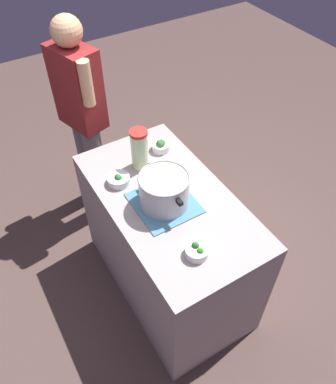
% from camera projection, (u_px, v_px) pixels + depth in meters
% --- Properties ---
extents(ground_plane, '(8.00, 8.00, 0.00)m').
position_uv_depth(ground_plane, '(168.00, 281.00, 2.89)').
color(ground_plane, '#503C37').
extents(counter_slab, '(1.26, 0.68, 0.92)m').
position_uv_depth(counter_slab, '(168.00, 245.00, 2.56)').
color(counter_slab, gray).
rests_on(counter_slab, ground_plane).
extents(dish_cloth, '(0.36, 0.34, 0.01)m').
position_uv_depth(dish_cloth, '(164.00, 203.00, 2.20)').
color(dish_cloth, teal).
rests_on(dish_cloth, counter_slab).
extents(cooking_pot, '(0.35, 0.28, 0.20)m').
position_uv_depth(cooking_pot, '(164.00, 190.00, 2.12)').
color(cooking_pot, '#B7B7BC').
rests_on(cooking_pot, dish_cloth).
extents(lemonade_pitcher, '(0.11, 0.11, 0.27)m').
position_uv_depth(lemonade_pitcher, '(139.00, 149.00, 2.32)').
color(lemonade_pitcher, '#DDF0A7').
rests_on(lemonade_pitcher, counter_slab).
extents(broccoli_bowl_front, '(0.12, 0.12, 0.08)m').
position_uv_depth(broccoli_bowl_front, '(161.00, 146.00, 2.50)').
color(broccoli_bowl_front, silver).
rests_on(broccoli_bowl_front, counter_slab).
extents(broccoli_bowl_center, '(0.12, 0.12, 0.08)m').
position_uv_depth(broccoli_bowl_center, '(197.00, 251.00, 1.94)').
color(broccoli_bowl_center, silver).
rests_on(broccoli_bowl_center, counter_slab).
extents(broccoli_bowl_back, '(0.14, 0.14, 0.07)m').
position_uv_depth(broccoli_bowl_back, '(119.00, 179.00, 2.29)').
color(broccoli_bowl_back, silver).
rests_on(broccoli_bowl_back, counter_slab).
extents(person_cook, '(0.50, 0.29, 1.64)m').
position_uv_depth(person_cook, '(83.00, 118.00, 2.78)').
color(person_cook, slate).
rests_on(person_cook, ground_plane).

